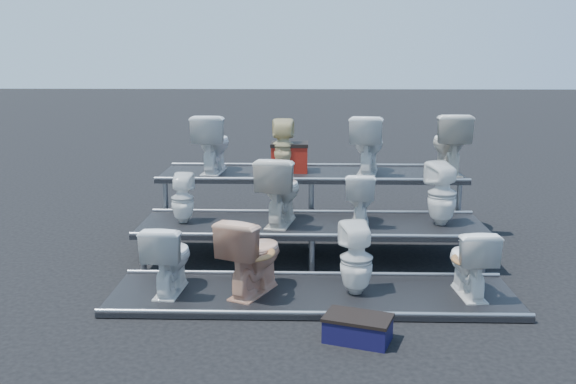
{
  "coord_description": "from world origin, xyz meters",
  "views": [
    {
      "loc": [
        -0.08,
        -7.62,
        2.49
      ],
      "look_at": [
        -0.3,
        0.1,
        0.83
      ],
      "focal_mm": 40.0,
      "sensor_mm": 36.0,
      "label": 1
    }
  ],
  "objects_px": {
    "toilet_0": "(169,258)",
    "toilet_11": "(449,143)",
    "toilet_5": "(280,190)",
    "toilet_6": "(360,198)",
    "toilet_7": "(442,194)",
    "toilet_10": "(368,144)",
    "toilet_1": "(252,254)",
    "step_stool": "(358,330)",
    "red_crate": "(290,159)",
    "toilet_4": "(183,198)",
    "toilet_8": "(212,143)",
    "toilet_9": "(283,146)",
    "toilet_3": "(470,261)",
    "toilet_2": "(356,259)"
  },
  "relations": [
    {
      "from": "toilet_7",
      "to": "toilet_9",
      "type": "distance_m",
      "value": 2.39
    },
    {
      "from": "step_stool",
      "to": "toilet_9",
      "type": "bearing_deg",
      "value": 121.45
    },
    {
      "from": "toilet_0",
      "to": "toilet_8",
      "type": "distance_m",
      "value": 2.73
    },
    {
      "from": "toilet_2",
      "to": "toilet_6",
      "type": "bearing_deg",
      "value": -107.26
    },
    {
      "from": "toilet_4",
      "to": "toilet_6",
      "type": "distance_m",
      "value": 2.17
    },
    {
      "from": "toilet_6",
      "to": "toilet_11",
      "type": "height_order",
      "value": "toilet_11"
    },
    {
      "from": "toilet_1",
      "to": "toilet_9",
      "type": "relative_size",
      "value": 1.1
    },
    {
      "from": "toilet_5",
      "to": "toilet_6",
      "type": "distance_m",
      "value": 0.98
    },
    {
      "from": "toilet_5",
      "to": "toilet_7",
      "type": "bearing_deg",
      "value": -169.46
    },
    {
      "from": "toilet_1",
      "to": "toilet_5",
      "type": "distance_m",
      "value": 1.38
    },
    {
      "from": "toilet_8",
      "to": "red_crate",
      "type": "height_order",
      "value": "toilet_8"
    },
    {
      "from": "toilet_3",
      "to": "red_crate",
      "type": "xyz_separation_m",
      "value": [
        -1.92,
        2.68,
        0.62
      ]
    },
    {
      "from": "toilet_10",
      "to": "toilet_11",
      "type": "bearing_deg",
      "value": -169.58
    },
    {
      "from": "toilet_2",
      "to": "toilet_11",
      "type": "relative_size",
      "value": 0.89
    },
    {
      "from": "toilet_7",
      "to": "toilet_10",
      "type": "height_order",
      "value": "toilet_10"
    },
    {
      "from": "toilet_1",
      "to": "red_crate",
      "type": "height_order",
      "value": "red_crate"
    },
    {
      "from": "toilet_4",
      "to": "toilet_5",
      "type": "xyz_separation_m",
      "value": [
        1.19,
        0.0,
        0.11
      ]
    },
    {
      "from": "toilet_9",
      "to": "toilet_11",
      "type": "bearing_deg",
      "value": 179.23
    },
    {
      "from": "red_crate",
      "to": "toilet_1",
      "type": "bearing_deg",
      "value": -96.38
    },
    {
      "from": "toilet_7",
      "to": "toilet_11",
      "type": "distance_m",
      "value": 1.41
    },
    {
      "from": "toilet_1",
      "to": "step_stool",
      "type": "bearing_deg",
      "value": 160.21
    },
    {
      "from": "toilet_4",
      "to": "toilet_11",
      "type": "distance_m",
      "value": 3.77
    },
    {
      "from": "toilet_0",
      "to": "red_crate",
      "type": "xyz_separation_m",
      "value": [
        1.18,
        2.68,
        0.61
      ]
    },
    {
      "from": "toilet_7",
      "to": "toilet_8",
      "type": "bearing_deg",
      "value": -44.83
    },
    {
      "from": "toilet_1",
      "to": "toilet_6",
      "type": "bearing_deg",
      "value": -108.01
    },
    {
      "from": "toilet_9",
      "to": "toilet_8",
      "type": "bearing_deg",
      "value": -0.77
    },
    {
      "from": "step_stool",
      "to": "red_crate",
      "type": "bearing_deg",
      "value": 119.84
    },
    {
      "from": "toilet_1",
      "to": "step_stool",
      "type": "distance_m",
      "value": 1.48
    },
    {
      "from": "toilet_3",
      "to": "toilet_11",
      "type": "relative_size",
      "value": 0.85
    },
    {
      "from": "toilet_0",
      "to": "toilet_4",
      "type": "bearing_deg",
      "value": -81.4
    },
    {
      "from": "toilet_3",
      "to": "toilet_6",
      "type": "distance_m",
      "value": 1.7
    },
    {
      "from": "toilet_5",
      "to": "toilet_11",
      "type": "height_order",
      "value": "toilet_11"
    },
    {
      "from": "toilet_1",
      "to": "toilet_9",
      "type": "bearing_deg",
      "value": -70.02
    },
    {
      "from": "toilet_7",
      "to": "toilet_10",
      "type": "xyz_separation_m",
      "value": [
        -0.79,
        1.3,
        0.42
      ]
    },
    {
      "from": "toilet_0",
      "to": "toilet_6",
      "type": "height_order",
      "value": "toilet_6"
    },
    {
      "from": "toilet_3",
      "to": "step_stool",
      "type": "bearing_deg",
      "value": 35.42
    },
    {
      "from": "toilet_0",
      "to": "toilet_1",
      "type": "bearing_deg",
      "value": -175.43
    },
    {
      "from": "red_crate",
      "to": "toilet_5",
      "type": "bearing_deg",
      "value": -93.21
    },
    {
      "from": "toilet_0",
      "to": "toilet_11",
      "type": "height_order",
      "value": "toilet_11"
    },
    {
      "from": "toilet_1",
      "to": "toilet_11",
      "type": "relative_size",
      "value": 0.97
    },
    {
      "from": "toilet_8",
      "to": "toilet_11",
      "type": "height_order",
      "value": "toilet_11"
    },
    {
      "from": "toilet_8",
      "to": "red_crate",
      "type": "xyz_separation_m",
      "value": [
        1.08,
        0.08,
        -0.23
      ]
    },
    {
      "from": "toilet_2",
      "to": "toilet_3",
      "type": "distance_m",
      "value": 1.16
    },
    {
      "from": "toilet_0",
      "to": "toilet_2",
      "type": "height_order",
      "value": "toilet_2"
    },
    {
      "from": "toilet_6",
      "to": "toilet_0",
      "type": "bearing_deg",
      "value": 37.09
    },
    {
      "from": "toilet_4",
      "to": "toilet_6",
      "type": "relative_size",
      "value": 0.95
    },
    {
      "from": "toilet_11",
      "to": "step_stool",
      "type": "xyz_separation_m",
      "value": [
        -1.52,
        -3.6,
        -1.18
      ]
    },
    {
      "from": "toilet_5",
      "to": "toilet_9",
      "type": "relative_size",
      "value": 1.12
    },
    {
      "from": "toilet_0",
      "to": "toilet_10",
      "type": "distance_m",
      "value": 3.56
    },
    {
      "from": "toilet_1",
      "to": "toilet_5",
      "type": "height_order",
      "value": "toilet_5"
    }
  ]
}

